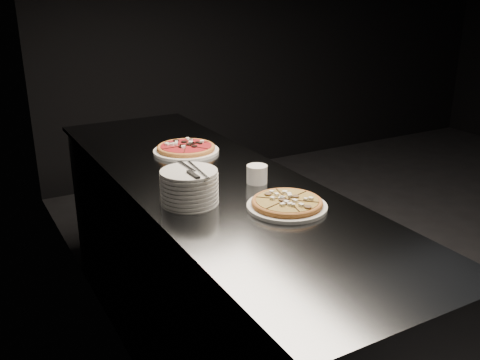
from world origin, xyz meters
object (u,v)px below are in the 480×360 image
pizza_tomato (186,149)px  ramekin (257,174)px  plate_stack (189,187)px  counter (212,270)px  pizza_mushroom (287,204)px  cutlery (193,171)px

pizza_tomato → ramekin: size_ratio=3.73×
plate_stack → ramekin: plate_stack is taller
counter → pizza_mushroom: bearing=-77.2°
ramekin → cutlery: bearing=-166.4°
counter → ramekin: (0.15, -0.16, 0.50)m
counter → ramekin: 0.54m
counter → cutlery: 0.67m
counter → pizza_mushroom: (0.10, -0.45, 0.48)m
pizza_mushroom → ramekin: size_ratio=3.84×
plate_stack → ramekin: size_ratio=2.49×
pizza_mushroom → counter: bearing=102.8°
plate_stack → counter: bearing=48.6°
ramekin → counter: bearing=133.0°
counter → cutlery: cutlery is taller
plate_stack → cutlery: 0.07m
pizza_tomato → ramekin: ramekin is taller
plate_stack → ramekin: (0.34, 0.06, -0.02)m
pizza_mushroom → pizza_tomato: (-0.04, 0.84, 0.00)m
plate_stack → cutlery: (0.01, -0.02, 0.07)m
pizza_tomato → pizza_mushroom: bearing=-87.2°
pizza_mushroom → plate_stack: 0.38m
pizza_mushroom → plate_stack: plate_stack is taller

